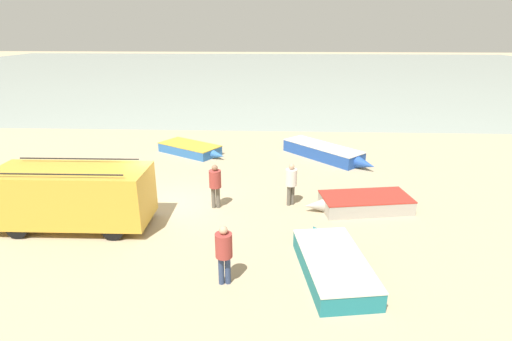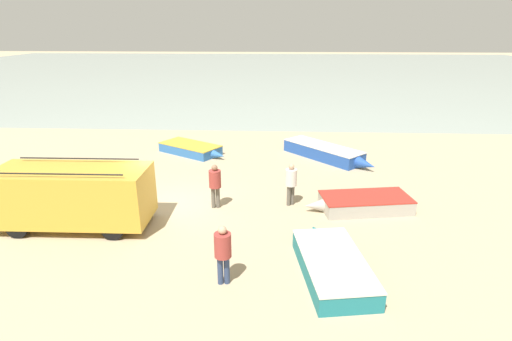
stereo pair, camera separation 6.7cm
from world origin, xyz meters
The scene contains 10 objects.
ground_plane centered at (0.00, 0.00, 0.00)m, with size 200.00×200.00×0.00m, color tan.
sea_water centered at (0.00, 52.00, 0.00)m, with size 120.00×80.00×0.01m, color #99A89E.
parked_van centered at (-2.80, -1.75, 1.17)m, with size 5.28×2.08×2.25m.
fishing_rowboat_0 centered at (5.75, -4.17, 0.29)m, with size 2.16×4.23×0.57m.
fishing_rowboat_1 centered at (6.75, 6.37, 0.33)m, with size 4.51×4.68×0.66m.
fishing_rowboat_2 centered at (7.44, 0.09, 0.28)m, with size 4.14×2.08×0.55m.
fishing_rowboat_3 centered at (-0.52, 6.88, 0.25)m, with size 4.00×3.10×0.51m.
fisherman_0 centered at (1.84, 0.00, 1.04)m, with size 0.46×0.46×1.74m.
fisherman_1 centered at (4.72, 0.40, 1.01)m, with size 0.45×0.45×1.70m.
fisherman_2 centered at (2.76, -4.80, 1.04)m, with size 0.46×0.46×1.74m.
Camera 1 is at (4.05, -13.93, 6.59)m, focal length 28.00 mm.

